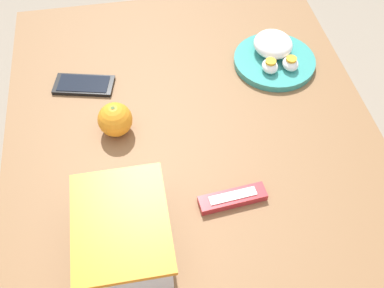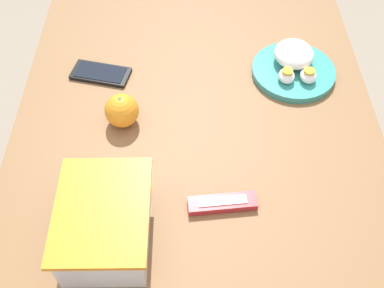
{
  "view_description": "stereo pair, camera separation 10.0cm",
  "coord_description": "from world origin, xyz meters",
  "px_view_note": "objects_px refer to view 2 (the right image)",
  "views": [
    {
      "loc": [
        -0.58,
        0.12,
        1.59
      ],
      "look_at": [
        0.02,
        0.01,
        0.8
      ],
      "focal_mm": 42.0,
      "sensor_mm": 36.0,
      "label": 1
    },
    {
      "loc": [
        -0.59,
        0.02,
        1.59
      ],
      "look_at": [
        0.02,
        0.01,
        0.8
      ],
      "focal_mm": 42.0,
      "sensor_mm": 36.0,
      "label": 2
    }
  ],
  "objects_px": {
    "candy_bar": "(222,203)",
    "cell_phone": "(101,73)",
    "food_container": "(106,225)",
    "orange_fruit": "(122,111)",
    "rice_plate": "(294,65)"
  },
  "relations": [
    {
      "from": "food_container",
      "to": "orange_fruit",
      "type": "distance_m",
      "value": 0.3
    },
    {
      "from": "rice_plate",
      "to": "candy_bar",
      "type": "height_order",
      "value": "rice_plate"
    },
    {
      "from": "food_container",
      "to": "orange_fruit",
      "type": "relative_size",
      "value": 2.82
    },
    {
      "from": "candy_bar",
      "to": "rice_plate",
      "type": "bearing_deg",
      "value": -27.18
    },
    {
      "from": "candy_bar",
      "to": "cell_phone",
      "type": "distance_m",
      "value": 0.5
    },
    {
      "from": "food_container",
      "to": "cell_phone",
      "type": "xyz_separation_m",
      "value": [
        0.46,
        0.07,
        -0.04
      ]
    },
    {
      "from": "candy_bar",
      "to": "cell_phone",
      "type": "relative_size",
      "value": 0.9
    },
    {
      "from": "food_container",
      "to": "rice_plate",
      "type": "distance_m",
      "value": 0.64
    },
    {
      "from": "orange_fruit",
      "to": "rice_plate",
      "type": "distance_m",
      "value": 0.46
    },
    {
      "from": "food_container",
      "to": "rice_plate",
      "type": "xyz_separation_m",
      "value": [
        0.47,
        -0.43,
        -0.02
      ]
    },
    {
      "from": "orange_fruit",
      "to": "rice_plate",
      "type": "xyz_separation_m",
      "value": [
        0.17,
        -0.43,
        -0.02
      ]
    },
    {
      "from": "cell_phone",
      "to": "food_container",
      "type": "bearing_deg",
      "value": -171.36
    },
    {
      "from": "food_container",
      "to": "orange_fruit",
      "type": "height_order",
      "value": "food_container"
    },
    {
      "from": "food_container",
      "to": "rice_plate",
      "type": "relative_size",
      "value": 1.04
    },
    {
      "from": "food_container",
      "to": "candy_bar",
      "type": "relative_size",
      "value": 1.54
    }
  ]
}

